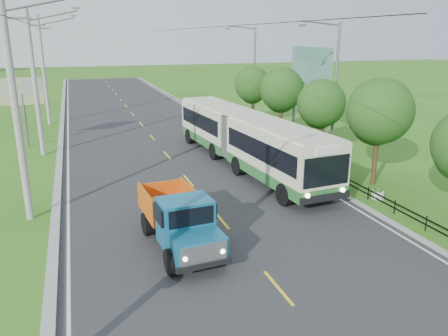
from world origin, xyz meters
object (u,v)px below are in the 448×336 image
billboard_left (22,96)px  streetlight_far (253,71)px  pole_mid (35,82)px  planter_mid (303,155)px  pole_far (44,70)px  bus (245,136)px  billboard_right (310,72)px  tree_back (253,86)px  tree_third (379,114)px  dump_truck (179,217)px  tree_fifth (281,92)px  tree_fourth (321,106)px  streetlight_mid (333,86)px  planter_far (257,132)px  planter_near (378,193)px  pole_near (16,109)px

billboard_left → streetlight_far: bearing=11.2°
pole_mid → planter_mid: pole_mid is taller
pole_far → billboard_left: bearing=-97.8°
pole_far → bus: 23.12m
billboard_right → tree_back: bearing=111.7°
tree_third → billboard_right: bearing=78.4°
tree_back → dump_truck: 25.42m
tree_fifth → planter_mid: 7.21m
tree_fourth → streetlight_mid: size_ratio=0.60×
tree_back → planter_mid: 12.66m
tree_third → tree_back: 18.00m
tree_fifth → tree_back: tree_fifth is taller
pole_far → tree_third: bearing=-53.9°
tree_back → planter_far: tree_back is taller
planter_near → billboard_right: bearing=75.2°
tree_third → planter_near: (-1.26, -2.14, -3.70)m
billboard_right → pole_far: bearing=147.7°
streetlight_far → billboard_left: 20.56m
pole_mid → planter_near: pole_mid is taller
tree_fourth → pole_mid: bearing=159.3°
pole_near → tree_back: pole_near is taller
pole_far → planter_mid: 25.85m
streetlight_far → billboard_right: size_ratio=1.24×
pole_far → streetlight_mid: size_ratio=1.10×
tree_fourth → streetlight_mid: 1.54m
pole_far → dump_truck: (5.86, -29.01, -3.79)m
pole_mid → bus: bearing=-29.9°
pole_near → billboard_right: 23.32m
tree_fifth → bus: (-5.60, -6.33, -1.85)m
tree_fifth → streetlight_far: (0.79, 7.86, 1.05)m
pole_mid → tree_back: 18.89m
pole_mid → bus: 14.76m
pole_near → tree_fourth: pole_near is taller
billboard_left → billboard_right: bearing=-10.4°
tree_fifth → planter_near: tree_fifth is taller
pole_mid → billboard_right: (20.56, -1.00, 0.25)m
tree_back → bus: 13.64m
tree_fourth → tree_third: bearing=-90.0°
tree_third → streetlight_far: bearing=87.7°
tree_fifth → billboard_left: tree_fifth is taller
tree_fourth → bus: size_ratio=0.31×
bus → dump_truck: size_ratio=3.10×
pole_near → billboard_right: size_ratio=1.37×
pole_mid → planter_near: size_ratio=14.93×
billboard_left → dump_truck: billboard_left is taller
billboard_left → billboard_right: (21.80, -4.00, 1.48)m
billboard_right → tree_fifth: bearing=176.7°
pole_far → planter_far: pole_far is taller
pole_near → planter_mid: bearing=16.5°
dump_truck → planter_far: bearing=54.2°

